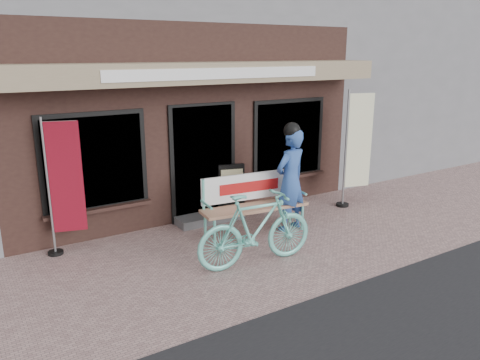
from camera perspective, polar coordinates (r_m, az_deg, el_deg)
ground at (r=7.51m, az=2.74°, el=-8.98°), size 70.00×70.00×0.00m
storefront at (r=11.29m, az=-11.93°, el=14.50°), size 7.00×6.77×6.00m
neighbor_right_near at (r=16.67m, az=16.81°, el=13.69°), size 10.00×7.00×5.60m
bench at (r=8.20m, az=1.51°, el=-2.29°), size 1.95×0.69×1.04m
person at (r=8.27m, az=6.18°, el=0.26°), size 0.75×0.58×1.94m
bicycle at (r=6.96m, az=1.94°, el=-5.98°), size 1.91×0.71×1.12m
nobori_red at (r=7.66m, az=-20.72°, el=-0.57°), size 0.65×0.30×2.18m
nobori_cream at (r=9.77m, az=14.02°, el=3.92°), size 0.71×0.33×2.39m
menu_stand at (r=9.06m, az=-1.06°, el=-1.15°), size 0.51×0.24×1.02m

